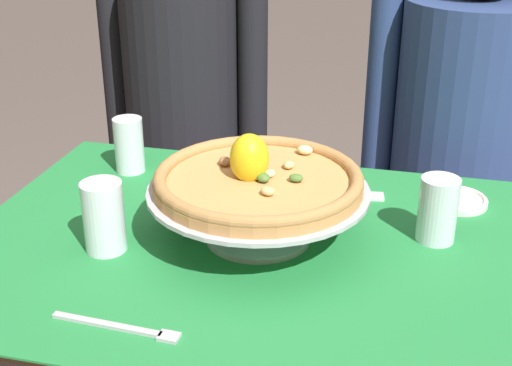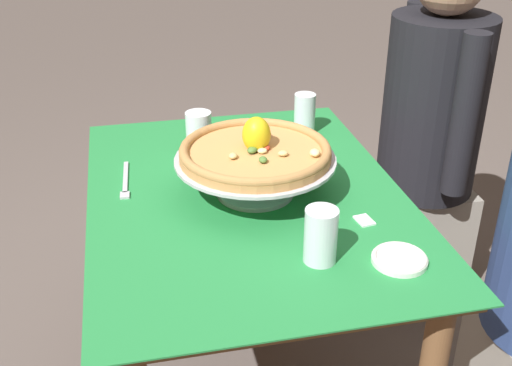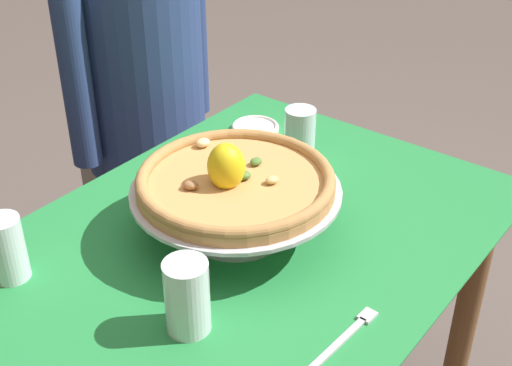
{
  "view_description": "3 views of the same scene",
  "coord_description": "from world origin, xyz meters",
  "px_view_note": "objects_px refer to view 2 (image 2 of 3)",
  "views": [
    {
      "loc": [
        0.27,
        -1.1,
        1.35
      ],
      "look_at": [
        -0.0,
        0.02,
        0.82
      ],
      "focal_mm": 49.08,
      "sensor_mm": 36.0,
      "label": 1
    },
    {
      "loc": [
        1.39,
        -0.28,
        1.49
      ],
      "look_at": [
        0.05,
        0.01,
        0.77
      ],
      "focal_mm": 44.14,
      "sensor_mm": 36.0,
      "label": 2
    },
    {
      "loc": [
        -0.86,
        -0.69,
        1.51
      ],
      "look_at": [
        0.04,
        0.0,
        0.81
      ],
      "focal_mm": 48.38,
      "sensor_mm": 36.0,
      "label": 3
    }
  ],
  "objects_px": {
    "diner_left": "(428,145)",
    "side_plate": "(400,259)",
    "water_glass_side_right": "(321,239)",
    "pizza": "(255,150)",
    "water_glass_side_left": "(199,137)",
    "sugar_packet": "(364,220)",
    "pizza_stand": "(255,168)",
    "water_glass_back_left": "(305,116)",
    "dinner_fork": "(125,182)"
  },
  "relations": [
    {
      "from": "pizza_stand",
      "to": "pizza",
      "type": "relative_size",
      "value": 1.07
    },
    {
      "from": "side_plate",
      "to": "diner_left",
      "type": "relative_size",
      "value": 0.1
    },
    {
      "from": "water_glass_back_left",
      "to": "pizza_stand",
      "type": "bearing_deg",
      "value": -33.6
    },
    {
      "from": "dinner_fork",
      "to": "pizza_stand",
      "type": "bearing_deg",
      "value": 68.49
    },
    {
      "from": "water_glass_side_left",
      "to": "dinner_fork",
      "type": "relative_size",
      "value": 0.63
    },
    {
      "from": "side_plate",
      "to": "dinner_fork",
      "type": "xyz_separation_m",
      "value": [
        -0.5,
        -0.56,
        -0.01
      ]
    },
    {
      "from": "water_glass_side_left",
      "to": "dinner_fork",
      "type": "height_order",
      "value": "water_glass_side_left"
    },
    {
      "from": "water_glass_side_left",
      "to": "pizza_stand",
      "type": "bearing_deg",
      "value": 23.03
    },
    {
      "from": "water_glass_side_left",
      "to": "sugar_packet",
      "type": "bearing_deg",
      "value": 36.54
    },
    {
      "from": "water_glass_back_left",
      "to": "dinner_fork",
      "type": "bearing_deg",
      "value": -68.16
    },
    {
      "from": "water_glass_back_left",
      "to": "sugar_packet",
      "type": "xyz_separation_m",
      "value": [
        0.55,
        -0.01,
        -0.05
      ]
    },
    {
      "from": "water_glass_side_left",
      "to": "side_plate",
      "type": "distance_m",
      "value": 0.71
    },
    {
      "from": "water_glass_side_right",
      "to": "diner_left",
      "type": "height_order",
      "value": "diner_left"
    },
    {
      "from": "side_plate",
      "to": "water_glass_back_left",
      "type": "bearing_deg",
      "value": -179.8
    },
    {
      "from": "water_glass_back_left",
      "to": "sugar_packet",
      "type": "height_order",
      "value": "water_glass_back_left"
    },
    {
      "from": "water_glass_side_right",
      "to": "dinner_fork",
      "type": "distance_m",
      "value": 0.6
    },
    {
      "from": "water_glass_side_left",
      "to": "side_plate",
      "type": "xyz_separation_m",
      "value": [
        0.62,
        0.34,
        -0.05
      ]
    },
    {
      "from": "water_glass_back_left",
      "to": "diner_left",
      "type": "height_order",
      "value": "diner_left"
    },
    {
      "from": "pizza_stand",
      "to": "water_glass_side_right",
      "type": "height_order",
      "value": "water_glass_side_right"
    },
    {
      "from": "water_glass_side_right",
      "to": "sugar_packet",
      "type": "xyz_separation_m",
      "value": [
        -0.13,
        0.15,
        -0.05
      ]
    },
    {
      "from": "sugar_packet",
      "to": "pizza_stand",
      "type": "bearing_deg",
      "value": -130.94
    },
    {
      "from": "water_glass_side_left",
      "to": "sugar_packet",
      "type": "height_order",
      "value": "water_glass_side_left"
    },
    {
      "from": "dinner_fork",
      "to": "diner_left",
      "type": "bearing_deg",
      "value": 104.03
    },
    {
      "from": "pizza_stand",
      "to": "water_glass_side_left",
      "type": "relative_size",
      "value": 3.07
    },
    {
      "from": "water_glass_back_left",
      "to": "diner_left",
      "type": "xyz_separation_m",
      "value": [
        -0.03,
        0.45,
        -0.16
      ]
    },
    {
      "from": "diner_left",
      "to": "water_glass_side_left",
      "type": "bearing_deg",
      "value": -80.94
    },
    {
      "from": "pizza",
      "to": "diner_left",
      "type": "height_order",
      "value": "diner_left"
    },
    {
      "from": "side_plate",
      "to": "sugar_packet",
      "type": "xyz_separation_m",
      "value": [
        -0.17,
        -0.01,
        -0.01
      ]
    },
    {
      "from": "diner_left",
      "to": "side_plate",
      "type": "bearing_deg",
      "value": -30.8
    },
    {
      "from": "pizza",
      "to": "water_glass_side_right",
      "type": "bearing_deg",
      "value": 12.26
    },
    {
      "from": "water_glass_side_left",
      "to": "water_glass_back_left",
      "type": "bearing_deg",
      "value": 106.05
    },
    {
      "from": "water_glass_back_left",
      "to": "water_glass_side_right",
      "type": "bearing_deg",
      "value": -13.5
    },
    {
      "from": "water_glass_back_left",
      "to": "side_plate",
      "type": "bearing_deg",
      "value": 0.2
    },
    {
      "from": "sugar_packet",
      "to": "diner_left",
      "type": "distance_m",
      "value": 0.74
    },
    {
      "from": "water_glass_side_right",
      "to": "diner_left",
      "type": "distance_m",
      "value": 0.95
    },
    {
      "from": "pizza_stand",
      "to": "pizza",
      "type": "xyz_separation_m",
      "value": [
        -0.0,
        0.0,
        0.05
      ]
    },
    {
      "from": "pizza_stand",
      "to": "side_plate",
      "type": "relative_size",
      "value": 3.39
    },
    {
      "from": "water_glass_side_right",
      "to": "pizza_stand",
      "type": "bearing_deg",
      "value": -167.57
    },
    {
      "from": "side_plate",
      "to": "diner_left",
      "type": "bearing_deg",
      "value": 149.2
    },
    {
      "from": "water_glass_side_right",
      "to": "diner_left",
      "type": "xyz_separation_m",
      "value": [
        -0.71,
        0.61,
        -0.15
      ]
    },
    {
      "from": "water_glass_side_right",
      "to": "pizza",
      "type": "bearing_deg",
      "value": -167.74
    },
    {
      "from": "pizza_stand",
      "to": "water_glass_back_left",
      "type": "bearing_deg",
      "value": 146.4
    },
    {
      "from": "side_plate",
      "to": "sugar_packet",
      "type": "bearing_deg",
      "value": -175.99
    },
    {
      "from": "water_glass_back_left",
      "to": "water_glass_side_right",
      "type": "distance_m",
      "value": 0.7
    },
    {
      "from": "water_glass_side_left",
      "to": "dinner_fork",
      "type": "xyz_separation_m",
      "value": [
        0.13,
        -0.22,
        -0.05
      ]
    },
    {
      "from": "water_glass_side_left",
      "to": "sugar_packet",
      "type": "distance_m",
      "value": 0.56
    },
    {
      "from": "dinner_fork",
      "to": "sugar_packet",
      "type": "bearing_deg",
      "value": 59.57
    },
    {
      "from": "water_glass_side_right",
      "to": "sugar_packet",
      "type": "distance_m",
      "value": 0.21
    },
    {
      "from": "dinner_fork",
      "to": "water_glass_back_left",
      "type": "bearing_deg",
      "value": 111.84
    },
    {
      "from": "water_glass_back_left",
      "to": "water_glass_side_left",
      "type": "xyz_separation_m",
      "value": [
        0.1,
        -0.34,
        0.0
      ]
    }
  ]
}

